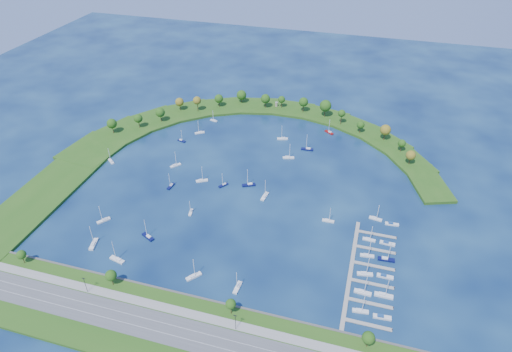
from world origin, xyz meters
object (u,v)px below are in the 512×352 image
(moored_boat_13, at_px, (329,132))
(moored_boat_16, at_px, (288,157))
(moored_boat_18, at_px, (202,180))
(moored_boat_0, at_px, (111,161))
(docked_boat_0, at_px, (360,311))
(dock_system, at_px, (364,273))
(moored_boat_8, at_px, (249,184))
(docked_boat_6, at_px, (367,255))
(moored_boat_3, at_px, (191,212))
(moored_boat_11, at_px, (283,138))
(moored_boat_15, at_px, (93,244))
(moored_boat_6, at_px, (104,220))
(moored_boat_17, at_px, (182,140))
(docked_boat_3, at_px, (384,295))
(docked_boat_10, at_px, (376,218))
(moored_boat_20, at_px, (328,220))
(moored_boat_10, at_px, (176,165))
(docked_boat_1, at_px, (382,317))
(moored_boat_9, at_px, (171,186))
(moored_boat_12, at_px, (238,287))
(docked_boat_9, at_px, (387,243))
(moored_boat_1, at_px, (214,120))
(docked_boat_2, at_px, (363,292))
(harbor_tower, at_px, (276,104))
(moored_boat_5, at_px, (194,276))
(docked_boat_11, at_px, (392,224))
(moored_boat_7, at_px, (148,236))
(docked_boat_4, at_px, (365,274))
(moored_boat_21, at_px, (265,196))
(docked_boat_8, at_px, (369,239))
(moored_boat_2, at_px, (200,132))
(moored_boat_14, at_px, (117,259))
(docked_boat_5, at_px, (385,276))
(moored_boat_19, at_px, (307,149))
(moored_boat_4, at_px, (223,185))
(docked_boat_7, at_px, (386,259))

(moored_boat_13, distance_m, moored_boat_16, 52.55)
(moored_boat_18, bearing_deg, moored_boat_0, 147.89)
(docked_boat_0, bearing_deg, dock_system, 84.18)
(moored_boat_8, distance_m, docked_boat_6, 95.30)
(moored_boat_3, bearing_deg, moored_boat_11, 151.38)
(moored_boat_15, bearing_deg, moored_boat_6, 2.69)
(moored_boat_17, xyz_separation_m, docked_boat_3, (163.05, -114.21, 0.10))
(moored_boat_17, height_order, docked_boat_10, docked_boat_10)
(moored_boat_6, bearing_deg, moored_boat_11, -176.20)
(moored_boat_20, bearing_deg, moored_boat_0, 171.76)
(moored_boat_10, relative_size, docked_boat_1, 1.34)
(moored_boat_6, xyz_separation_m, moored_boat_9, (24.57, 44.47, -0.03))
(moored_boat_16, distance_m, docked_boat_0, 142.56)
(moored_boat_8, bearing_deg, moored_boat_12, 77.38)
(moored_boat_0, relative_size, docked_boat_9, 1.30)
(moored_boat_1, bearing_deg, docked_boat_6, 151.93)
(moored_boat_3, relative_size, moored_boat_15, 0.69)
(moored_boat_13, bearing_deg, docked_boat_0, 137.52)
(moored_boat_16, xyz_separation_m, docked_boat_2, (65.23, -114.57, 0.02))
(moored_boat_6, height_order, moored_boat_13, moored_boat_6)
(harbor_tower, xyz_separation_m, moored_boat_5, (6.43, -207.18, -3.21))
(moored_boat_3, relative_size, docked_boat_11, 1.15)
(moored_boat_7, bearing_deg, docked_boat_4, -150.75)
(docked_boat_4, bearing_deg, moored_boat_15, 178.05)
(moored_boat_0, height_order, moored_boat_6, moored_boat_6)
(moored_boat_3, distance_m, moored_boat_20, 86.36)
(moored_boat_9, xyz_separation_m, moored_boat_21, (64.72, 6.78, 0.06))
(moored_boat_11, relative_size, moored_boat_15, 0.90)
(docked_boat_8, bearing_deg, moored_boat_10, 166.65)
(docked_boat_4, bearing_deg, docked_boat_8, 80.25)
(moored_boat_2, bearing_deg, docked_boat_8, 114.19)
(moored_boat_15, xyz_separation_m, moored_boat_16, (87.86, 122.39, -0.04))
(moored_boat_9, bearing_deg, moored_boat_5, 39.60)
(docked_boat_4, bearing_deg, dock_system, 92.79)
(moored_boat_1, bearing_deg, docked_boat_1, 146.13)
(moored_boat_14, bearing_deg, dock_system, -154.59)
(harbor_tower, relative_size, docked_boat_5, 0.48)
(docked_boat_1, height_order, docked_boat_8, docked_boat_8)
(moored_boat_9, relative_size, moored_boat_18, 0.92)
(moored_boat_16, relative_size, moored_boat_20, 1.15)
(moored_boat_0, xyz_separation_m, moored_boat_19, (136.57, 57.51, 0.06))
(moored_boat_4, height_order, moored_boat_15, moored_boat_15)
(docked_boat_0, bearing_deg, harbor_tower, 108.38)
(moored_boat_11, distance_m, docked_boat_11, 120.39)
(moored_boat_0, height_order, docked_boat_7, docked_boat_7)
(moored_boat_14, bearing_deg, moored_boat_5, -166.10)
(moored_boat_16, height_order, moored_boat_19, moored_boat_19)
(dock_system, height_order, docked_boat_9, docked_boat_9)
(docked_boat_5, bearing_deg, docked_boat_6, 129.43)
(moored_boat_5, relative_size, moored_boat_13, 1.07)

